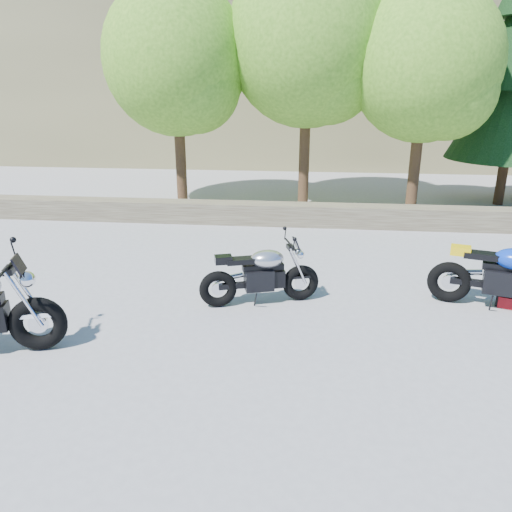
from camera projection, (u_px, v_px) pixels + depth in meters
The scene contains 9 objects.
ground at pixel (234, 331), 6.80m from camera, with size 90.00×90.00×0.00m, color gray.
stone_wall at pixel (268, 214), 11.88m from camera, with size 22.00×0.55×0.50m, color brown.
hillside at pixel (349, 8), 30.31m from camera, with size 80.00×30.00×15.00m, color brown.
tree_decid_left at pixel (180, 65), 12.54m from camera, with size 3.67×3.67×5.62m.
tree_decid_mid at pixel (312, 47), 12.45m from camera, with size 4.08×4.08×6.24m.
tree_decid_right at pixel (430, 69), 11.79m from camera, with size 3.54×3.54×5.41m.
silver_bike at pixel (261, 275), 7.53m from camera, with size 1.81×0.77×0.93m.
blue_bike at pixel (504, 277), 7.30m from camera, with size 2.06×0.83×1.05m.
backpack at pixel (508, 294), 7.51m from camera, with size 0.37×0.34×0.42m.
Camera 1 is at (0.95, -6.01, 3.21)m, focal length 35.00 mm.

